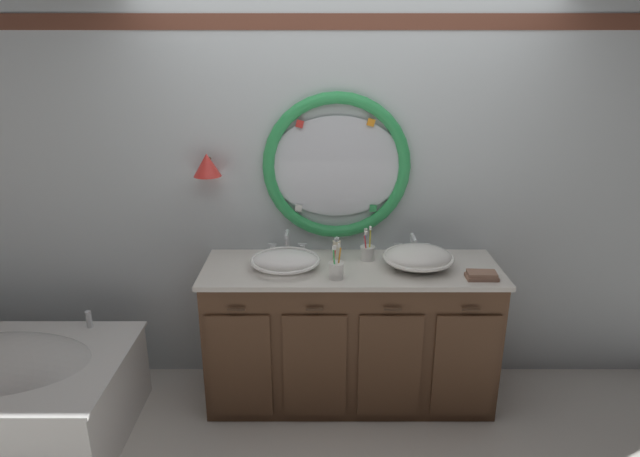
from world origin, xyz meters
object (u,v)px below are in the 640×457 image
(bathtub, at_px, (0,391))
(sink_basin_right, at_px, (420,258))
(toothbrush_holder_left, at_px, (338,269))
(toothbrush_holder_right, at_px, (369,252))
(soap_dispenser, at_px, (338,249))
(sink_basin_left, at_px, (287,260))
(folded_hand_towel, at_px, (483,276))

(bathtub, xyz_separation_m, sink_basin_right, (2.43, 0.39, 0.68))
(bathtub, relative_size, toothbrush_holder_left, 6.84)
(sink_basin_right, xyz_separation_m, toothbrush_holder_right, (-0.29, 0.13, -0.02))
(bathtub, bearing_deg, soap_dispenser, 15.09)
(soap_dispenser, bearing_deg, bathtub, -164.91)
(bathtub, xyz_separation_m, sink_basin_left, (1.64, 0.39, 0.66))
(toothbrush_holder_right, height_order, folded_hand_towel, toothbrush_holder_right)
(sink_basin_right, height_order, toothbrush_holder_left, toothbrush_holder_left)
(sink_basin_left, bearing_deg, bathtub, -166.76)
(bathtub, height_order, folded_hand_towel, folded_hand_towel)
(sink_basin_right, bearing_deg, toothbrush_holder_left, -163.62)
(sink_basin_right, distance_m, folded_hand_towel, 0.38)
(soap_dispenser, relative_size, folded_hand_towel, 0.86)
(sink_basin_right, distance_m, toothbrush_holder_right, 0.32)
(sink_basin_right, bearing_deg, bathtub, -171.01)
(soap_dispenser, distance_m, folded_hand_towel, 0.88)
(toothbrush_holder_right, xyz_separation_m, folded_hand_towel, (0.64, -0.29, -0.03))
(bathtub, height_order, toothbrush_holder_right, toothbrush_holder_right)
(bathtub, distance_m, toothbrush_holder_right, 2.30)
(toothbrush_holder_left, bearing_deg, folded_hand_towel, -0.42)
(sink_basin_left, height_order, toothbrush_holder_left, toothbrush_holder_left)
(toothbrush_holder_left, height_order, toothbrush_holder_right, toothbrush_holder_right)
(bathtub, distance_m, toothbrush_holder_left, 2.06)
(bathtub, bearing_deg, sink_basin_left, 13.24)
(soap_dispenser, xyz_separation_m, folded_hand_towel, (0.83, -0.29, -0.05))
(bathtub, relative_size, folded_hand_towel, 8.16)
(sink_basin_left, distance_m, folded_hand_towel, 1.15)
(sink_basin_right, bearing_deg, sink_basin_left, 180.00)
(sink_basin_left, bearing_deg, toothbrush_holder_left, -25.92)
(sink_basin_left, height_order, sink_basin_right, sink_basin_right)
(toothbrush_holder_left, xyz_separation_m, toothbrush_holder_right, (0.20, 0.28, -0.00))
(folded_hand_towel, bearing_deg, sink_basin_right, 156.11)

